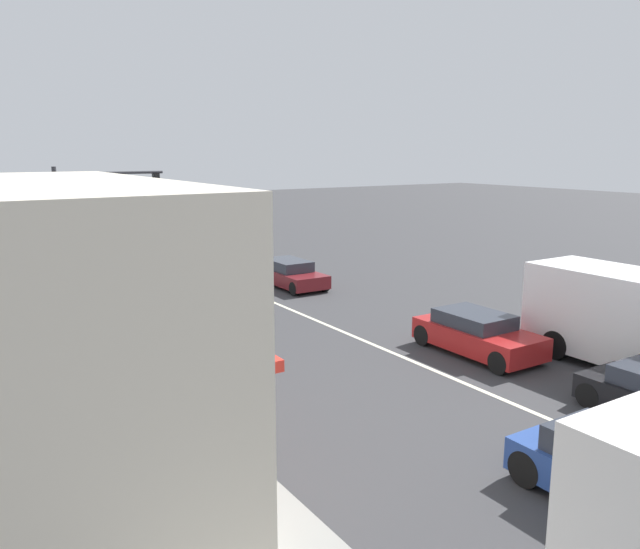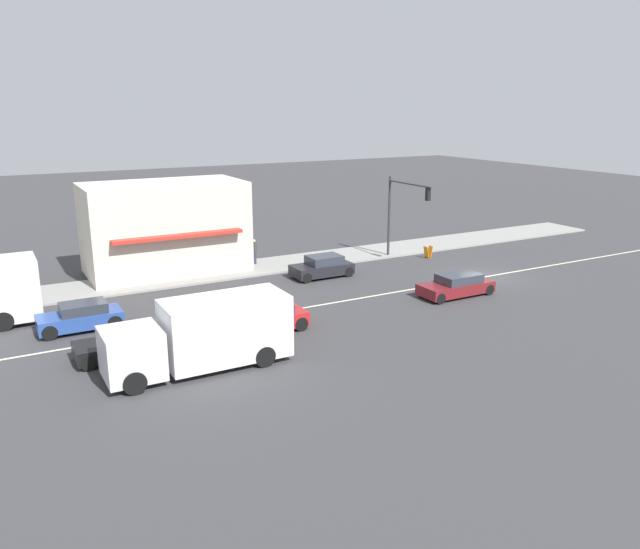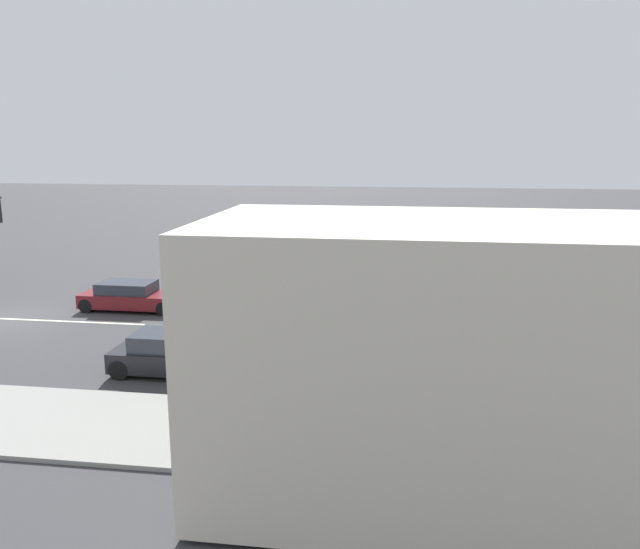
# 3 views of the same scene
# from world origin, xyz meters

# --- Properties ---
(ground_plane) EXTENTS (160.00, 160.00, 0.00)m
(ground_plane) POSITION_xyz_m (0.00, 18.00, 0.00)
(ground_plane) COLOR #38383A
(sidewalk_right) EXTENTS (4.00, 73.00, 0.12)m
(sidewalk_right) POSITION_xyz_m (9.00, 18.50, 0.06)
(sidewalk_right) COLOR gray
(sidewalk_right) RESTS_ON ground
(lane_marking_center) EXTENTS (0.16, 60.00, 0.01)m
(lane_marking_center) POSITION_xyz_m (0.00, 0.00, 0.00)
(lane_marking_center) COLOR beige
(lane_marking_center) RESTS_ON ground
(building_corner_store) EXTENTS (5.94, 9.84, 5.70)m
(building_corner_store) POSITION_xyz_m (10.82, 17.30, 2.97)
(building_corner_store) COLOR beige
(building_corner_store) RESTS_ON sidewalk_right
(pedestrian) EXTENTS (0.34, 0.34, 1.68)m
(pedestrian) POSITION_xyz_m (9.74, 11.68, 1.00)
(pedestrian) COLOR #282D42
(pedestrian) RESTS_ON sidewalk_right
(delivery_truck) EXTENTS (2.44, 7.50, 2.87)m
(delivery_truck) POSITION_xyz_m (-5.00, 20.15, 1.47)
(delivery_truck) COLOR silver
(delivery_truck) RESTS_ON ground
(hatchback_red) EXTENTS (1.91, 4.16, 1.33)m
(hatchback_red) POSITION_xyz_m (-2.20, 16.34, 0.65)
(hatchback_red) COLOR #AD1E1E
(hatchback_red) RESTS_ON ground
(sedan_dark) EXTENTS (1.82, 3.83, 1.36)m
(sedan_dark) POSITION_xyz_m (5.00, 9.08, 0.65)
(sedan_dark) COLOR black
(sedan_dark) RESTS_ON ground
(sedan_maroon) EXTENTS (1.83, 4.35, 1.25)m
(sedan_maroon) POSITION_xyz_m (-2.20, 4.38, 0.60)
(sedan_maroon) COLOR maroon
(sedan_maroon) RESTS_ON ground
(suv_black) EXTENTS (1.79, 4.43, 1.24)m
(suv_black) POSITION_xyz_m (-2.20, 22.61, 0.61)
(suv_black) COLOR black
(suv_black) RESTS_ON ground
(coupe_blue) EXTENTS (1.73, 3.85, 1.34)m
(coupe_blue) POSITION_xyz_m (2.20, 23.94, 0.65)
(coupe_blue) COLOR #284793
(coupe_blue) RESTS_ON ground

